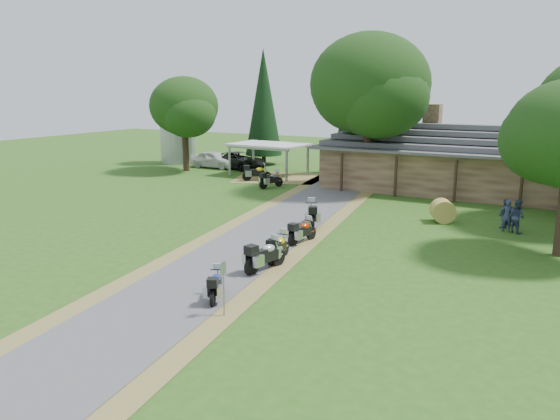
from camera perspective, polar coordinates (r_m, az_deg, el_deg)
The scene contains 23 objects.
ground at distance 22.45m, azimuth -7.87°, elevation -6.69°, with size 120.00×120.00×0.00m, color #2A5417.
driveway at distance 25.87m, azimuth -3.53°, elevation -3.98°, with size 46.00×46.00×0.00m, color #4D4E50.
lodge at distance 41.84m, azimuth 19.11°, elevation 5.17°, with size 21.40×9.40×4.90m, color brown, non-canonical shape.
silo at distance 55.81m, azimuth -10.68°, elevation 8.43°, with size 3.44×3.44×6.99m, color gray.
carport at distance 47.08m, azimuth -1.19°, elevation 5.30°, with size 6.33×4.22×2.74m, color silver, non-canonical shape.
car_white_sedan at distance 51.96m, azimuth -6.93°, elevation 5.49°, with size 6.01×2.54×2.00m, color silver.
car_dark_suv at distance 51.23m, azimuth -4.30°, elevation 5.63°, with size 6.10×2.60×2.34m, color black.
motorcycle_row_a at distance 19.70m, azimuth -6.74°, elevation -7.67°, with size 1.69×0.55×1.16m, color #273999, non-canonical shape.
motorcycle_row_b at distance 22.54m, azimuth -1.56°, elevation -4.61°, with size 2.06×0.67×1.41m, color #B2B5BA, non-canonical shape.
motorcycle_row_c at distance 23.81m, azimuth -0.15°, elevation -3.81°, with size 1.89×0.62×1.29m, color yellow, non-canonical shape.
motorcycle_row_d at distance 26.53m, azimuth 2.35°, elevation -2.13°, with size 1.83×0.60×1.25m, color #C33006, non-canonical shape.
motorcycle_row_e at distance 29.72m, azimuth 3.35°, elevation -0.34°, with size 2.11×0.69×1.45m, color black, non-canonical shape.
motorcycle_carport_a at distance 44.39m, azimuth -2.42°, elevation 3.99°, with size 2.10×0.69×1.44m, color gold, non-canonical shape.
motorcycle_carport_b at distance 41.25m, azimuth -0.92°, elevation 3.28°, with size 1.98×0.65×1.36m, color slate, non-canonical shape.
person_a at distance 30.93m, azimuth 22.64°, elevation -0.28°, with size 0.56×0.41×1.99m, color #303857.
person_b at distance 30.84m, azimuth 23.55°, elevation -0.33°, with size 0.58×0.42×2.05m, color #303857.
person_c at distance 31.54m, azimuth 22.49°, elevation -0.12°, with size 0.54×0.39×1.89m, color #303857.
hay_bale at distance 31.96m, azimuth 16.63°, elevation -0.09°, with size 1.28×1.28×1.17m, color olive.
sign_post at distance 18.17m, azimuth -5.91°, elevation -8.21°, with size 0.34×0.06×1.88m, color gray, non-canonical shape.
oak_lodge_left at distance 40.20m, azimuth 9.29°, elevation 10.75°, with size 8.52×8.52×12.35m, color black, non-canonical shape.
oak_silo at distance 50.13m, azimuth -9.95°, elevation 9.38°, with size 6.11×6.11×9.39m, color black, non-canonical shape.
cedar_near at distance 48.35m, azimuth 7.74°, elevation 10.75°, with size 3.54×3.54×11.77m, color black.
cedar_far at distance 53.73m, azimuth -1.73°, elevation 10.69°, with size 3.60×3.60×11.13m, color black.
Camera 1 is at (12.67, -17.00, 7.39)m, focal length 35.00 mm.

